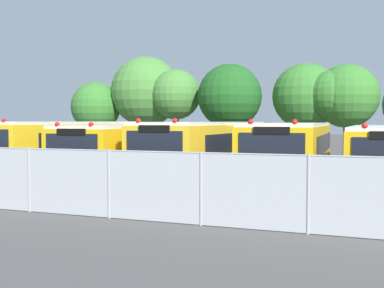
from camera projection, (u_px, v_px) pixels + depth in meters
The scene contains 13 objects.
ground_plane at pixel (210, 181), 20.63m from camera, with size 160.00×160.00×0.00m, color #514F4C.
school_bus_0 at pixel (68, 146), 22.98m from camera, with size 2.56×10.46×2.71m.
school_bus_1 at pixel (137, 149), 21.68m from camera, with size 2.84×10.92×2.57m.
school_bus_2 at pixel (209, 148), 20.73m from camera, with size 2.69×10.97×2.69m.
school_bus_3 at pixel (292, 151), 19.33m from camera, with size 2.79×9.99×2.65m.
tree_0 at pixel (97, 106), 35.28m from camera, with size 3.63×3.63×5.47m.
tree_1 at pixel (144, 91), 34.79m from camera, with size 5.05×5.05×7.27m.
tree_2 at pixel (176, 94), 33.06m from camera, with size 3.47×3.47×6.17m.
tree_3 at pixel (228, 97), 31.31m from camera, with size 4.21×4.21×6.33m.
tree_4 at pixel (305, 96), 30.80m from camera, with size 4.23×4.23×6.31m.
tree_5 at pixel (342, 96), 29.34m from camera, with size 4.28×3.91×6.10m.
chainlink_fence at pixel (109, 183), 12.74m from camera, with size 20.84×0.07×1.84m.
traffic_cone at pixel (294, 211), 12.08m from camera, with size 0.48×0.48×0.63m, color #EA5914.
Camera 1 is at (6.46, -19.50, 2.59)m, focal length 44.88 mm.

